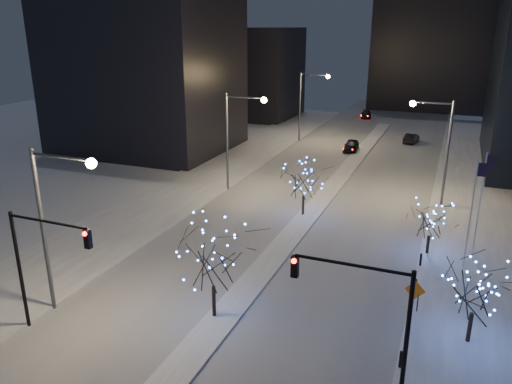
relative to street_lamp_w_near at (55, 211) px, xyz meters
The scene contains 24 objects.
ground 11.23m from the street_lamp_w_near, 12.61° to the right, with size 160.00×160.00×0.00m, color white.
road 34.80m from the street_lamp_w_near, 74.85° to the left, with size 20.00×130.00×0.02m, color silver.
median 30.09m from the street_lamp_w_near, 72.30° to the left, with size 2.00×80.00×0.15m, color white.
east_sidewalk 30.63m from the street_lamp_w_near, 36.94° to the left, with size 10.00×90.00×0.15m, color white.
west_sidewalk 19.77m from the street_lamp_w_near, 105.71° to the left, with size 8.00×90.00×0.15m, color white.
filler_west_near 42.87m from the street_lamp_w_near, 116.64° to the left, with size 22.00×18.00×24.00m, color black.
filler_west_far 70.12m from the street_lamp_w_near, 104.09° to the left, with size 18.00×16.00×16.00m, color black.
horizon_block 92.38m from the street_lamp_w_near, 80.58° to the left, with size 24.00×14.00×42.00m, color black.
street_lamp_w_near is the anchor object (origin of this frame).
street_lamp_w_mid 25.00m from the street_lamp_w_near, 90.00° to the left, with size 4.40×0.56×10.00m.
street_lamp_w_far 50.00m from the street_lamp_w_near, 90.00° to the left, with size 4.40×0.56×10.00m.
street_lamp_east 33.85m from the street_lamp_w_near, 55.81° to the left, with size 3.90×0.56×10.00m.
traffic_signal_west 2.70m from the street_lamp_w_near, 76.04° to the right, with size 5.26×0.43×7.00m.
traffic_signal_east 17.99m from the street_lamp_w_near, ahead, with size 5.26×0.43×7.00m.
flagpoles 27.07m from the street_lamp_w_near, 34.36° to the left, with size 1.35×2.60×8.00m.
bollards 21.57m from the street_lamp_w_near, 22.69° to the left, with size 0.16×12.16×0.90m.
car_near 47.58m from the street_lamp_w_near, 80.94° to the left, with size 1.82×4.52×1.54m, color black.
car_mid 57.09m from the street_lamp_w_near, 75.13° to the left, with size 1.46×4.19×1.38m, color black.
car_far 73.83m from the street_lamp_w_near, 86.32° to the left, with size 1.82×4.47×1.30m, color #222227.
holiday_tree_median_near 9.22m from the street_lamp_w_near, 17.90° to the left, with size 6.44×6.44×6.12m.
holiday_tree_median_far 22.51m from the street_lamp_w_near, 67.76° to the left, with size 4.89×4.89×5.04m.
holiday_tree_plaza_near 23.19m from the street_lamp_w_near, 14.14° to the left, with size 4.74×4.74×4.86m.
holiday_tree_plaza_far 25.67m from the street_lamp_w_near, 40.06° to the left, with size 4.37×4.37×4.15m.
construction_sign 21.33m from the street_lamp_w_near, 21.67° to the left, with size 1.20×0.07×1.98m.
Camera 1 is at (11.31, -18.02, 16.35)m, focal length 35.00 mm.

